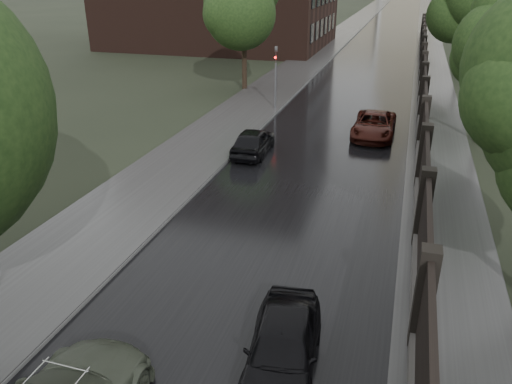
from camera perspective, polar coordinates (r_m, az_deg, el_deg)
name	(u,v)px	position (r m, az deg, el deg)	size (l,w,h in m)	color
fence_right	(423,81)	(37.95, 18.51, 11.89)	(0.45, 75.72, 2.70)	#383533
tree_left_far	(244,16)	(37.22, -1.39, 19.46)	(4.25, 4.25, 7.39)	black
tree_right_b	(496,45)	(27.69, 25.77, 14.93)	(4.08, 4.08, 7.01)	black
tree_right_c	(467,14)	(45.50, 23.01, 18.18)	(4.08, 4.08, 7.01)	black
traffic_light	(276,73)	(31.80, 2.27, 13.45)	(0.16, 0.32, 4.00)	#59595E
hatchback_left	(253,141)	(24.33, -0.33, 5.82)	(1.54, 3.82, 1.30)	black
car_right_near	(283,347)	(11.57, 3.06, -17.29)	(1.58, 3.93, 1.34)	black
car_right_far	(374,125)	(27.70, 13.35, 7.46)	(2.13, 4.62, 1.28)	black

